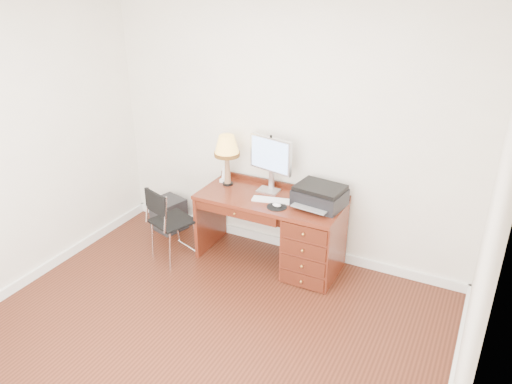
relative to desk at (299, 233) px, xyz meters
The scene contains 12 objects.
ground 1.50m from the desk, 102.93° to the right, with size 4.00×4.00×0.00m, color #38160C.
room_shell 0.91m from the desk, 112.63° to the right, with size 4.00×4.00×4.00m.
desk is the anchor object (origin of this frame).
monitor 0.83m from the desk, 158.59° to the left, with size 0.50×0.21×0.58m.
keyboard 0.45m from the desk, 167.64° to the right, with size 0.40×0.12×0.02m, color white.
mouse_pad 0.43m from the desk, 136.13° to the right, with size 0.20×0.20×0.04m.
printer 0.48m from the desk, 18.20° to the left, with size 0.51×0.42×0.21m.
leg_lamp 1.15m from the desk, behind, with size 0.27×0.27×0.55m.
phone 1.03m from the desk, behind, with size 0.09×0.09×0.18m.
pen_cup 0.43m from the desk, 71.38° to the left, with size 0.08×0.08×0.10m, color black.
chair 1.37m from the desk, 160.30° to the right, with size 0.50×0.50×0.83m.
equipment_box 1.73m from the desk, behind, with size 0.33×0.33×0.38m, color black.
Camera 1 is at (1.94, -2.76, 2.94)m, focal length 35.00 mm.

